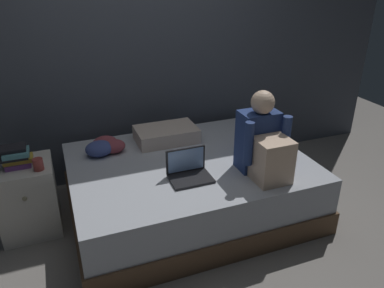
# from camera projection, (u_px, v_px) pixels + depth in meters

# --- Properties ---
(ground_plane) EXTENTS (8.00, 8.00, 0.00)m
(ground_plane) POSITION_uv_depth(u_px,v_px,m) (179.00, 235.00, 3.05)
(ground_plane) COLOR gray
(wall_back) EXTENTS (5.60, 0.10, 2.70)m
(wall_back) POSITION_uv_depth(u_px,v_px,m) (135.00, 41.00, 3.49)
(wall_back) COLOR #424751
(wall_back) RESTS_ON ground_plane
(bed) EXTENTS (2.00, 1.50, 0.50)m
(bed) POSITION_uv_depth(u_px,v_px,m) (189.00, 186.00, 3.27)
(bed) COLOR brown
(bed) RESTS_ON ground_plane
(nightstand) EXTENTS (0.44, 0.46, 0.59)m
(nightstand) POSITION_uv_depth(u_px,v_px,m) (28.00, 198.00, 3.01)
(nightstand) COLOR beige
(nightstand) RESTS_ON ground_plane
(person_sitting) EXTENTS (0.39, 0.44, 0.66)m
(person_sitting) POSITION_uv_depth(u_px,v_px,m) (263.00, 144.00, 2.87)
(person_sitting) COLOR navy
(person_sitting) RESTS_ON bed
(laptop) EXTENTS (0.32, 0.23, 0.22)m
(laptop) POSITION_uv_depth(u_px,v_px,m) (189.00, 171.00, 2.88)
(laptop) COLOR black
(laptop) RESTS_ON bed
(pillow) EXTENTS (0.56, 0.36, 0.13)m
(pillow) POSITION_uv_depth(u_px,v_px,m) (166.00, 134.00, 3.49)
(pillow) COLOR beige
(pillow) RESTS_ON bed
(book_stack) EXTENTS (0.23, 0.18, 0.16)m
(book_stack) POSITION_uv_depth(u_px,v_px,m) (16.00, 157.00, 2.83)
(book_stack) COLOR #703D84
(book_stack) RESTS_ON nightstand
(mug) EXTENTS (0.08, 0.08, 0.09)m
(mug) POSITION_uv_depth(u_px,v_px,m) (38.00, 164.00, 2.80)
(mug) COLOR #933833
(mug) RESTS_ON nightstand
(clothes_pile) EXTENTS (0.35, 0.30, 0.13)m
(clothes_pile) POSITION_uv_depth(u_px,v_px,m) (105.00, 146.00, 3.27)
(clothes_pile) COLOR #3D4C8E
(clothes_pile) RESTS_ON bed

